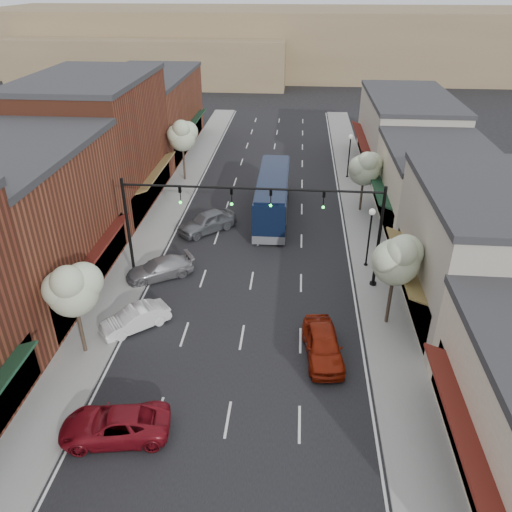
% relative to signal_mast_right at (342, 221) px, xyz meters
% --- Properties ---
extents(ground, '(160.00, 160.00, 0.00)m').
position_rel_signal_mast_right_xyz_m(ground, '(-5.62, -8.00, -4.62)').
color(ground, black).
rests_on(ground, ground).
extents(sidewalk_left, '(2.80, 73.00, 0.15)m').
position_rel_signal_mast_right_xyz_m(sidewalk_left, '(-14.02, 10.50, -4.55)').
color(sidewalk_left, gray).
rests_on(sidewalk_left, ground).
extents(sidewalk_right, '(2.80, 73.00, 0.15)m').
position_rel_signal_mast_right_xyz_m(sidewalk_right, '(2.78, 10.50, -4.55)').
color(sidewalk_right, gray).
rests_on(sidewalk_right, ground).
extents(curb_left, '(0.25, 73.00, 0.17)m').
position_rel_signal_mast_right_xyz_m(curb_left, '(-12.62, 10.50, -4.55)').
color(curb_left, gray).
rests_on(curb_left, ground).
extents(curb_right, '(0.25, 73.00, 0.17)m').
position_rel_signal_mast_right_xyz_m(curb_right, '(1.38, 10.50, -4.55)').
color(curb_right, gray).
rests_on(curb_right, ground).
extents(bldg_left_midnear, '(10.14, 14.10, 9.40)m').
position_rel_signal_mast_right_xyz_m(bldg_left_midnear, '(-19.85, -2.00, 0.03)').
color(bldg_left_midnear, brown).
rests_on(bldg_left_midnear, ground).
extents(bldg_left_midfar, '(10.14, 14.10, 10.90)m').
position_rel_signal_mast_right_xyz_m(bldg_left_midfar, '(-19.86, 12.00, 0.78)').
color(bldg_left_midfar, brown).
rests_on(bldg_left_midfar, ground).
extents(bldg_left_far, '(10.14, 18.10, 8.40)m').
position_rel_signal_mast_right_xyz_m(bldg_left_far, '(-19.84, 28.00, -0.46)').
color(bldg_left_far, brown).
rests_on(bldg_left_far, ground).
extents(bldg_right_midnear, '(9.14, 12.10, 7.90)m').
position_rel_signal_mast_right_xyz_m(bldg_right_midnear, '(8.10, -2.00, -0.72)').
color(bldg_right_midnear, '#A09889').
rests_on(bldg_right_midnear, ground).
extents(bldg_right_midfar, '(9.14, 12.10, 6.40)m').
position_rel_signal_mast_right_xyz_m(bldg_right_midfar, '(8.08, 10.00, -1.46)').
color(bldg_right_midfar, beige).
rests_on(bldg_right_midfar, ground).
extents(bldg_right_far, '(9.14, 16.10, 7.40)m').
position_rel_signal_mast_right_xyz_m(bldg_right_far, '(8.09, 24.00, -0.96)').
color(bldg_right_far, '#A09889').
rests_on(bldg_right_far, ground).
extents(hill_far, '(120.00, 30.00, 12.00)m').
position_rel_signal_mast_right_xyz_m(hill_far, '(-5.62, 82.00, 1.38)').
color(hill_far, '#7A6647').
rests_on(hill_far, ground).
extents(hill_near, '(50.00, 20.00, 8.00)m').
position_rel_signal_mast_right_xyz_m(hill_near, '(-30.62, 70.00, -0.62)').
color(hill_near, '#7A6647').
rests_on(hill_near, ground).
extents(signal_mast_right, '(8.22, 0.46, 7.00)m').
position_rel_signal_mast_right_xyz_m(signal_mast_right, '(0.00, 0.00, 0.00)').
color(signal_mast_right, black).
rests_on(signal_mast_right, ground).
extents(signal_mast_left, '(8.22, 0.46, 7.00)m').
position_rel_signal_mast_right_xyz_m(signal_mast_left, '(-11.24, 0.00, 0.00)').
color(signal_mast_left, black).
rests_on(signal_mast_left, ground).
extents(tree_right_near, '(2.85, 2.65, 5.95)m').
position_rel_signal_mast_right_xyz_m(tree_right_near, '(2.73, -4.05, -0.17)').
color(tree_right_near, '#47382B').
rests_on(tree_right_near, ground).
extents(tree_right_far, '(2.85, 2.65, 5.43)m').
position_rel_signal_mast_right_xyz_m(tree_right_far, '(2.73, 11.95, -0.63)').
color(tree_right_far, '#47382B').
rests_on(tree_right_far, ground).
extents(tree_left_near, '(2.85, 2.65, 5.69)m').
position_rel_signal_mast_right_xyz_m(tree_left_near, '(-13.87, -8.05, -0.40)').
color(tree_left_near, '#47382B').
rests_on(tree_left_near, ground).
extents(tree_left_far, '(2.85, 2.65, 6.13)m').
position_rel_signal_mast_right_xyz_m(tree_left_far, '(-13.87, 17.95, -0.02)').
color(tree_left_far, '#47382B').
rests_on(tree_left_far, ground).
extents(lamp_post_near, '(0.44, 0.44, 4.44)m').
position_rel_signal_mast_right_xyz_m(lamp_post_near, '(2.18, 2.50, -1.62)').
color(lamp_post_near, black).
rests_on(lamp_post_near, ground).
extents(lamp_post_far, '(0.44, 0.44, 4.44)m').
position_rel_signal_mast_right_xyz_m(lamp_post_far, '(2.18, 20.00, -1.62)').
color(lamp_post_far, black).
rests_on(lamp_post_far, ground).
extents(coach_bus, '(2.58, 11.43, 3.50)m').
position_rel_signal_mast_right_xyz_m(coach_bus, '(-4.82, 10.54, -2.80)').
color(coach_bus, black).
rests_on(coach_bus, ground).
extents(red_hatchback, '(2.40, 4.82, 1.58)m').
position_rel_signal_mast_right_xyz_m(red_hatchback, '(-1.15, -7.22, -3.83)').
color(red_hatchback, maroon).
rests_on(red_hatchback, ground).
extents(parked_car_a, '(5.10, 2.93, 1.34)m').
position_rel_signal_mast_right_xyz_m(parked_car_a, '(-10.42, -13.31, -3.95)').
color(parked_car_a, maroon).
rests_on(parked_car_a, ground).
extents(parked_car_b, '(3.92, 3.63, 1.31)m').
position_rel_signal_mast_right_xyz_m(parked_car_b, '(-11.82, -5.64, -3.97)').
color(parked_car_b, silver).
rests_on(parked_car_b, ground).
extents(parked_car_c, '(4.84, 3.90, 1.32)m').
position_rel_signal_mast_right_xyz_m(parked_car_c, '(-11.82, -0.03, -3.96)').
color(parked_car_c, '#95959A').
rests_on(parked_car_c, ground).
extents(parked_car_d, '(4.85, 4.73, 1.65)m').
position_rel_signal_mast_right_xyz_m(parked_car_d, '(-9.82, 7.09, -3.80)').
color(parked_car_d, slate).
rests_on(parked_car_d, ground).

